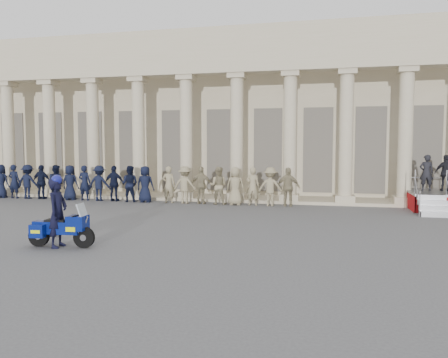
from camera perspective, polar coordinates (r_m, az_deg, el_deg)
ground at (r=14.55m, az=-9.57°, el=-6.69°), size 90.00×90.00×0.00m
building at (r=28.53m, az=1.73°, el=7.87°), size 40.00×12.50×9.00m
officer_rank at (r=22.24m, az=-12.81°, el=-0.60°), size 17.02×0.68×1.79m
motorcycle at (r=12.79m, az=-20.44°, el=-6.03°), size 1.91×0.79×1.22m
rider at (r=12.77m, az=-20.91°, el=-3.99°), size 0.51×0.73×1.99m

